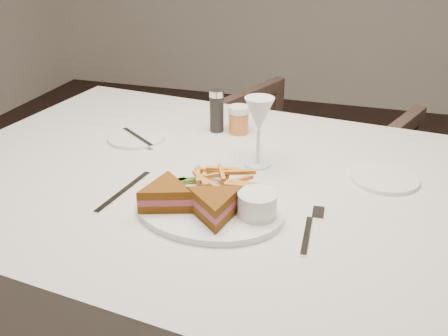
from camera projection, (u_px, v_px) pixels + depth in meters
ground at (301, 326)px, 1.78m from camera, size 5.00×5.00×0.00m
table at (229, 300)px, 1.35m from camera, size 1.58×1.14×0.75m
chair_far at (301, 174)px, 2.05m from camera, size 0.90×0.88×0.73m
table_setting at (224, 176)px, 1.12m from camera, size 0.83×0.67×0.18m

